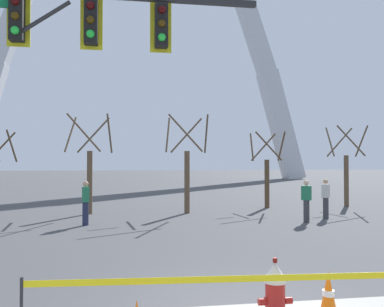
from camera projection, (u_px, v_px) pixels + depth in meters
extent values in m
cylinder|color=maroon|center=(275.00, 306.00, 5.50)|extent=(0.26, 0.26, 0.62)
cylinder|color=#B7B7BC|center=(275.00, 281.00, 5.51)|extent=(0.30, 0.30, 0.04)
cone|color=#B7B7BC|center=(275.00, 271.00, 5.51)|extent=(0.30, 0.30, 0.22)
cylinder|color=#5E0F0D|center=(275.00, 260.00, 5.51)|extent=(0.06, 0.06, 0.06)
cylinder|color=maroon|center=(262.00, 302.00, 5.47)|extent=(0.10, 0.09, 0.09)
cylinder|color=maroon|center=(288.00, 301.00, 5.53)|extent=(0.10, 0.09, 0.09)
cylinder|color=maroon|center=(270.00, 303.00, 5.70)|extent=(0.13, 0.14, 0.13)
cylinder|color=#5E0F0D|center=(268.00, 301.00, 5.78)|extent=(0.15, 0.03, 0.15)
cube|color=yellow|center=(245.00, 279.00, 5.18)|extent=(5.36, 0.38, 0.08)
cone|color=orange|center=(328.00, 295.00, 5.87)|extent=(0.28, 0.28, 0.70)
cylinder|color=white|center=(328.00, 293.00, 5.87)|extent=(0.17, 0.17, 0.08)
cylinder|color=#232326|center=(42.00, 19.00, 8.15)|extent=(1.11, 0.08, 0.81)
cube|color=black|center=(17.00, 18.00, 8.08)|extent=(0.26, 0.24, 0.90)
cube|color=gold|center=(19.00, 20.00, 8.22)|extent=(0.44, 0.03, 1.04)
sphere|color=#360606|center=(15.00, 1.00, 7.96)|extent=(0.16, 0.16, 0.16)
sphere|color=#392706|center=(15.00, 16.00, 7.95)|extent=(0.16, 0.16, 0.16)
sphere|color=green|center=(15.00, 30.00, 7.94)|extent=(0.16, 0.16, 0.16)
cube|color=black|center=(91.00, 22.00, 8.30)|extent=(0.26, 0.24, 0.90)
cube|color=gold|center=(92.00, 24.00, 8.44)|extent=(0.44, 0.03, 1.04)
sphere|color=#360606|center=(91.00, 5.00, 8.18)|extent=(0.16, 0.16, 0.16)
sphere|color=#392706|center=(90.00, 20.00, 8.17)|extent=(0.16, 0.16, 0.16)
sphere|color=green|center=(90.00, 34.00, 8.17)|extent=(0.16, 0.16, 0.16)
cube|color=black|center=(161.00, 25.00, 8.52)|extent=(0.26, 0.24, 0.90)
cube|color=gold|center=(161.00, 28.00, 8.66)|extent=(0.44, 0.03, 1.04)
sphere|color=#360606|center=(162.00, 10.00, 8.40)|extent=(0.16, 0.16, 0.16)
sphere|color=#392706|center=(162.00, 23.00, 8.39)|extent=(0.16, 0.16, 0.16)
sphere|color=green|center=(162.00, 37.00, 8.39)|extent=(0.16, 0.16, 0.16)
cube|color=silver|center=(14.00, 17.00, 53.36)|extent=(6.11, 2.23, 12.70)
cube|color=silver|center=(253.00, 30.00, 58.34)|extent=(6.11, 2.23, 12.70)
cube|color=silver|center=(281.00, 126.00, 58.67)|extent=(6.39, 2.49, 15.61)
cylinder|color=brown|center=(12.00, 146.00, 18.67)|extent=(0.21, 1.28, 1.41)
cylinder|color=brown|center=(2.00, 147.00, 19.36)|extent=(1.28, 0.21, 1.41)
cylinder|color=brown|center=(90.00, 182.00, 18.34)|extent=(0.24, 0.24, 2.77)
cylinder|color=brown|center=(71.00, 134.00, 18.43)|extent=(0.37, 1.49, 1.65)
cylinder|color=brown|center=(110.00, 134.00, 18.44)|extent=(0.23, 1.50, 1.65)
cylinder|color=brown|center=(93.00, 135.00, 19.25)|extent=(1.50, 0.23, 1.65)
cylinder|color=brown|center=(84.00, 132.00, 17.53)|extent=(1.48, 0.40, 1.65)
cylinder|color=brown|center=(187.00, 182.00, 18.66)|extent=(0.24, 0.24, 2.77)
cylinder|color=brown|center=(168.00, 134.00, 18.74)|extent=(0.37, 1.49, 1.66)
cylinder|color=brown|center=(206.00, 134.00, 18.75)|extent=(0.23, 1.50, 1.66)
cylinder|color=brown|center=(186.00, 135.00, 19.56)|extent=(1.50, 0.23, 1.66)
cylinder|color=brown|center=(186.00, 133.00, 17.84)|extent=(1.48, 0.40, 1.66)
cylinder|color=brown|center=(267.00, 184.00, 20.87)|extent=(0.24, 0.24, 2.40)
cylinder|color=brown|center=(252.00, 147.00, 20.94)|extent=(0.34, 1.30, 1.44)
cylinder|color=brown|center=(282.00, 147.00, 20.95)|extent=(0.21, 1.31, 1.44)
cylinder|color=brown|center=(263.00, 147.00, 21.66)|extent=(1.31, 0.21, 1.44)
cylinder|color=brown|center=(269.00, 146.00, 20.16)|extent=(1.30, 0.36, 1.44)
cylinder|color=brown|center=(346.00, 181.00, 21.56)|extent=(0.24, 0.24, 2.63)
cylinder|color=brown|center=(330.00, 142.00, 21.64)|extent=(0.36, 1.42, 1.58)
cylinder|color=brown|center=(361.00, 142.00, 21.66)|extent=(0.22, 1.43, 1.58)
cylinder|color=brown|center=(339.00, 142.00, 22.43)|extent=(1.43, 0.22, 1.58)
cylinder|color=brown|center=(351.00, 141.00, 20.79)|extent=(1.41, 0.39, 1.58)
cylinder|color=#38383D|center=(306.00, 211.00, 15.73)|extent=(0.22, 0.22, 0.84)
cube|color=#23754C|center=(306.00, 193.00, 15.74)|extent=(0.39, 0.38, 0.54)
sphere|color=beige|center=(306.00, 183.00, 15.75)|extent=(0.20, 0.20, 0.20)
cylinder|color=#232847|center=(85.00, 214.00, 15.01)|extent=(0.22, 0.22, 0.84)
cube|color=#23754C|center=(86.00, 194.00, 15.02)|extent=(0.29, 0.38, 0.54)
sphere|color=tan|center=(86.00, 184.00, 15.03)|extent=(0.20, 0.20, 0.20)
cylinder|color=#38383D|center=(326.00, 208.00, 16.83)|extent=(0.22, 0.22, 0.84)
cube|color=beige|center=(326.00, 191.00, 16.84)|extent=(0.39, 0.36, 0.54)
sphere|color=tan|center=(326.00, 182.00, 16.85)|extent=(0.20, 0.20, 0.20)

